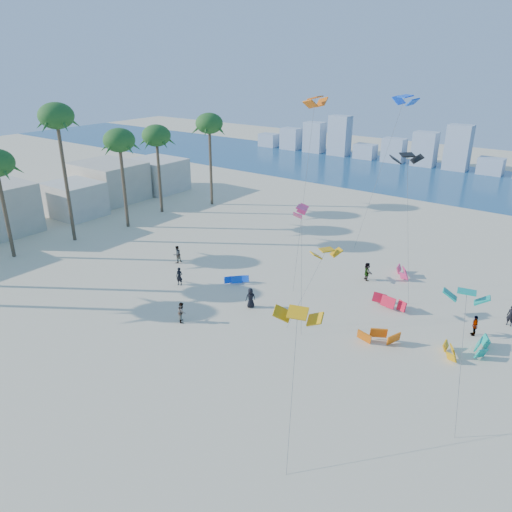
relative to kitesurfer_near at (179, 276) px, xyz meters
The scene contains 10 objects.
ground 15.50m from the kitesurfer_near, 71.05° to the right, with size 220.00×220.00×0.00m, color beige.
ocean 57.59m from the kitesurfer_near, 84.99° to the left, with size 220.00×220.00×0.00m, color navy.
kitesurfer_near is the anchor object (origin of this frame).
kitesurfer_mid 6.97m from the kitesurfer_near, 43.58° to the right, with size 0.84×0.65×1.72m, color gray.
kitesurfers_far 16.07m from the kitesurfer_near, 24.25° to the left, with size 35.72×12.45×1.88m.
grounded_kites 19.31m from the kitesurfer_near, 17.47° to the left, with size 23.15×15.32×1.03m.
flying_kites 21.56m from the kitesurfer_near, 26.78° to the left, with size 28.74×36.62×17.43m.
palm_row 20.88m from the kitesurfer_near, behind, with size 7.82×44.80×15.67m.
beachfront_buildings 29.38m from the kitesurfer_near, 167.83° to the left, with size 11.50×43.00×6.00m.
distant_skyline 67.51m from the kitesurfer_near, 86.74° to the left, with size 85.00×3.00×8.40m.
Camera 1 is at (25.72, -14.71, 20.29)m, focal length 34.20 mm.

